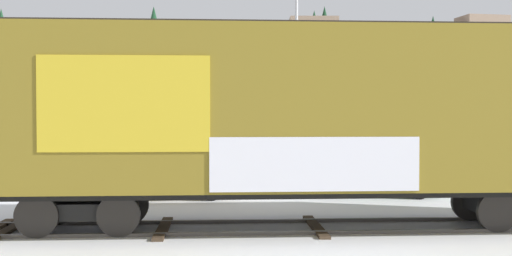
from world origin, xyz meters
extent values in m
plane|color=silver|center=(0.00, 0.00, 0.00)|extent=(260.00, 260.00, 0.00)
cube|color=#4C4742|center=(1.20, -0.72, 0.04)|extent=(60.00, 0.44, 0.08)
cube|color=#4C4742|center=(1.19, 0.72, 0.04)|extent=(60.00, 0.44, 0.08)
cube|color=#423323|center=(1.40, 0.00, 0.04)|extent=(0.25, 2.50, 0.07)
cube|color=#423323|center=(-5.46, -0.04, 0.04)|extent=(0.25, 2.50, 0.07)
cube|color=#423323|center=(-2.06, -0.02, 0.04)|extent=(0.25, 2.50, 0.07)
cube|color=olive|center=(1.19, 0.00, 2.72)|extent=(15.38, 3.13, 3.47)
cube|color=#2D2823|center=(1.19, 0.00, 4.58)|extent=(14.59, 0.48, 0.24)
cube|color=gold|center=(-2.66, -1.56, 2.81)|extent=(3.38, 0.05, 1.91)
cube|color=silver|center=(1.14, -1.54, 1.59)|extent=(4.26, 0.05, 1.10)
cube|color=black|center=(1.19, 0.00, 0.89)|extent=(15.06, 1.76, 0.20)
cube|color=black|center=(-3.77, -0.03, 0.51)|extent=(2.11, 1.38, 0.36)
cylinder|color=black|center=(-4.62, -0.75, 0.46)|extent=(0.92, 0.13, 0.92)
cylinder|color=black|center=(-4.63, 0.69, 0.46)|extent=(0.92, 0.13, 0.92)
cylinder|color=black|center=(-2.92, -0.74, 0.46)|extent=(0.92, 0.13, 0.92)
cylinder|color=black|center=(-2.93, 0.70, 0.46)|extent=(0.92, 0.13, 0.92)
cylinder|color=black|center=(5.32, -0.70, 0.46)|extent=(0.92, 0.13, 0.92)
cylinder|color=black|center=(5.31, 0.74, 0.46)|extent=(0.92, 0.13, 0.92)
cylinder|color=silver|center=(2.19, 10.01, 4.47)|extent=(0.12, 0.12, 8.93)
cube|color=silver|center=(0.00, 67.22, 5.69)|extent=(113.38, 29.07, 11.37)
cube|color=#8C725B|center=(31.36, 58.50, 13.00)|extent=(5.87, 4.36, 3.25)
cube|color=brown|center=(28.17, 58.50, 12.53)|extent=(6.23, 3.87, 2.30)
cube|color=#8C725B|center=(10.23, 58.50, 12.79)|extent=(6.00, 4.61, 2.83)
cone|color=#193D23|center=(-9.55, 62.45, 13.80)|extent=(2.42, 2.42, 4.85)
cone|color=#193D23|center=(25.87, 60.44, 13.20)|extent=(1.82, 1.82, 3.64)
cone|color=#193D23|center=(-28.06, 61.19, 13.45)|extent=(2.08, 2.08, 4.16)
cone|color=#193D23|center=(11.61, 58.30, 13.53)|extent=(2.16, 2.16, 4.31)
cone|color=#193D23|center=(10.14, 56.94, 13.16)|extent=(1.79, 1.79, 3.58)
cube|color=#9E8966|center=(-2.77, 5.06, 0.67)|extent=(4.88, 2.38, 0.71)
cube|color=#2D333D|center=(-3.09, 5.03, 1.33)|extent=(2.35, 1.91, 0.61)
cylinder|color=black|center=(-1.28, 6.12, 0.32)|extent=(0.66, 0.29, 0.64)
cylinder|color=black|center=(-1.08, 4.37, 0.32)|extent=(0.66, 0.29, 0.64)
cylinder|color=black|center=(-4.46, 5.76, 0.32)|extent=(0.66, 0.29, 0.64)
cylinder|color=black|center=(-4.25, 4.01, 0.32)|extent=(0.66, 0.29, 0.64)
cube|color=#1E5933|center=(4.00, 5.36, 0.64)|extent=(4.22, 2.32, 0.64)
cube|color=#2D333D|center=(3.89, 5.37, 1.29)|extent=(2.16, 1.88, 0.67)
cylinder|color=black|center=(5.47, 6.04, 0.32)|extent=(0.66, 0.30, 0.64)
cylinder|color=black|center=(5.24, 4.32, 0.32)|extent=(0.66, 0.30, 0.64)
cylinder|color=black|center=(2.75, 6.39, 0.32)|extent=(0.66, 0.30, 0.64)
cylinder|color=black|center=(2.53, 4.67, 0.32)|extent=(0.66, 0.30, 0.64)
camera|label=1|loc=(-0.70, -13.29, 2.62)|focal=41.39mm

